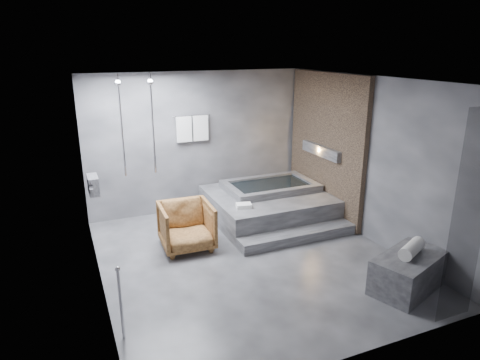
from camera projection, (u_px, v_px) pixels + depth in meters
name	position (u px, v px, depth m)	size (l,w,h in m)	color
room	(267.00, 148.00, 6.69)	(5.00, 5.04, 2.82)	#323234
tub_deck	(268.00, 205.00, 8.44)	(2.20, 2.00, 0.50)	#37373A
tub_step	(298.00, 236.00, 7.45)	(2.20, 0.36, 0.18)	#37373A
concrete_bench	(408.00, 272.00, 5.94)	(1.13, 0.62, 0.51)	#2E2E30
driftwood_chair	(187.00, 226.00, 7.10)	(0.84, 0.86, 0.78)	#4B2B12
rolled_towel	(412.00, 249.00, 5.85)	(0.19, 0.19, 0.52)	silver
deck_towel	(244.00, 206.00, 7.62)	(0.27, 0.20, 0.07)	white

